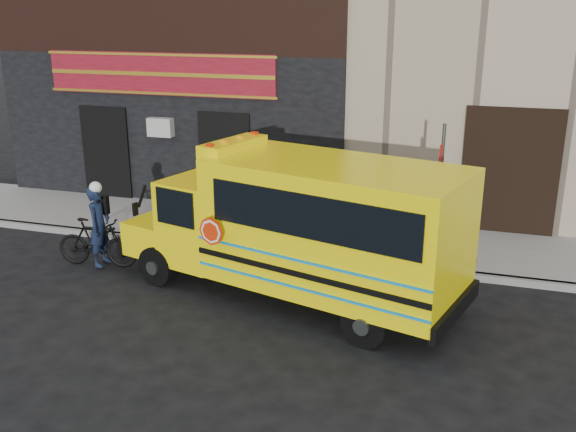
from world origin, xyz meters
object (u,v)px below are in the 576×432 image
Objects in this scene: bicycle at (97,242)px; school_bus at (303,225)px; cyclist at (99,228)px; sign_pole at (439,194)px.

school_bus is at bearing -100.44° from bicycle.
cyclist is (-4.58, 0.32, -0.65)m from school_bus.
cyclist is at bearing -92.26° from bicycle.
school_bus is at bearing -98.21° from cyclist.
sign_pole is at bearing 41.40° from school_bus.
bicycle is at bearing -166.30° from sign_pole.
cyclist is at bearing -166.18° from sign_pole.
school_bus is 4.64m from cyclist.
bicycle is 0.34m from cyclist.
school_bus is 4.18× the size of cyclist.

